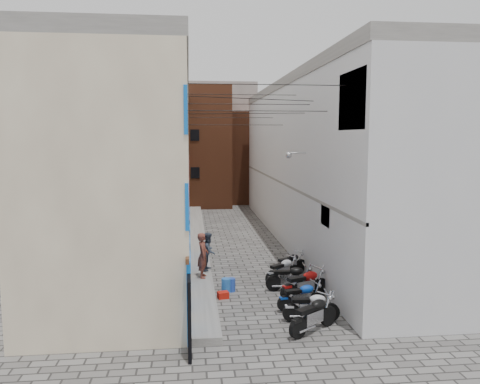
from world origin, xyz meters
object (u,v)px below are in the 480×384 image
object	(u,v)px
water_jug_far	(231,285)
motorcycle_d	(305,282)
motorcycle_e	(291,276)
red_crate	(223,295)
water_jug_near	(226,286)
motorcycle_f	(283,269)
motorcycle_b	(311,305)
person_a	(203,255)
person_b	(209,251)
motorcycle_c	(302,295)
motorcycle_g	(290,262)
motorcycle_a	(314,313)

from	to	relation	value
water_jug_far	motorcycle_d	bearing A→B (deg)	-22.56
motorcycle_e	red_crate	distance (m)	2.75
water_jug_near	motorcycle_f	bearing A→B (deg)	24.22
motorcycle_b	water_jug_far	size ratio (longest dim) A/B	3.62
person_a	person_b	bearing A→B (deg)	-9.83
motorcycle_d	red_crate	size ratio (longest dim) A/B	5.39
motorcycle_f	person_b	xyz separation A→B (m)	(-2.97, 1.20, 0.51)
person_a	water_jug_near	xyz separation A→B (m)	(0.83, -1.23, -0.89)
person_b	water_jug_near	distance (m)	2.48
motorcycle_c	person_a	world-z (taller)	person_a
red_crate	motorcycle_c	bearing A→B (deg)	-28.58
motorcycle_f	water_jug_far	world-z (taller)	motorcycle_f
motorcycle_c	motorcycle_f	world-z (taller)	motorcycle_f
motorcycle_b	person_b	world-z (taller)	person_b
motorcycle_d	water_jug_far	world-z (taller)	motorcycle_d
motorcycle_c	red_crate	size ratio (longest dim) A/B	4.61
motorcycle_d	motorcycle_g	distance (m)	3.07
motorcycle_g	water_jug_near	bearing A→B (deg)	-83.39
motorcycle_a	water_jug_near	size ratio (longest dim) A/B	3.73
motorcycle_d	motorcycle_b	bearing A→B (deg)	-30.88
motorcycle_d	motorcycle_f	world-z (taller)	motorcycle_d
motorcycle_a	water_jug_far	bearing A→B (deg)	173.36
motorcycle_d	person_b	xyz separation A→B (m)	(-3.38, 3.25, 0.45)
person_a	red_crate	world-z (taller)	person_a
motorcycle_a	person_b	bearing A→B (deg)	170.37
person_a	person_b	size ratio (longest dim) A/B	1.13
motorcycle_b	motorcycle_d	distance (m)	2.13
motorcycle_d	person_a	bearing A→B (deg)	-142.87
motorcycle_f	person_b	bearing A→B (deg)	-146.96
person_b	motorcycle_a	bearing A→B (deg)	-137.50
motorcycle_g	water_jug_near	size ratio (longest dim) A/B	3.26
red_crate	motorcycle_a	bearing A→B (deg)	-52.36
person_b	water_jug_near	bearing A→B (deg)	-149.08
person_b	water_jug_near	xyz separation A→B (m)	(0.56, -2.28, -0.78)
motorcycle_f	person_a	bearing A→B (deg)	-127.49
motorcycle_d	motorcycle_g	bearing A→B (deg)	155.99
motorcycle_a	motorcycle_g	world-z (taller)	motorcycle_a
motorcycle_a	motorcycle_b	bearing A→B (deg)	135.26
water_jug_far	red_crate	bearing A→B (deg)	-115.91
motorcycle_b	motorcycle_g	xyz separation A→B (m)	(0.45, 5.17, -0.02)
motorcycle_b	red_crate	xyz separation A→B (m)	(-2.65, 2.45, -0.41)
motorcycle_f	motorcycle_g	size ratio (longest dim) A/B	1.05
water_jug_near	person_b	bearing A→B (deg)	103.72
motorcycle_g	person_b	xyz separation A→B (m)	(-3.50, 0.18, 0.54)
motorcycle_f	red_crate	world-z (taller)	motorcycle_f
motorcycle_c	water_jug_near	world-z (taller)	motorcycle_c
person_b	water_jug_far	size ratio (longest dim) A/B	3.14
person_a	red_crate	size ratio (longest dim) A/B	4.67
motorcycle_c	motorcycle_f	bearing A→B (deg)	167.19
motorcycle_c	motorcycle_g	world-z (taller)	motorcycle_c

